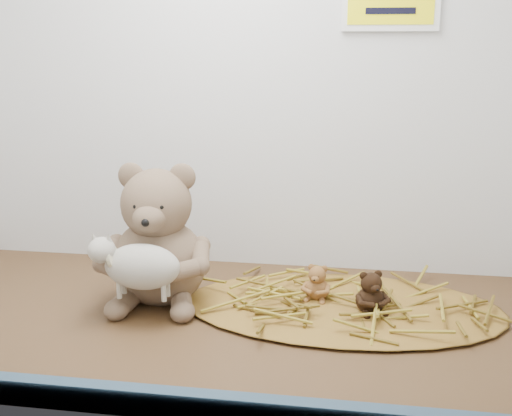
% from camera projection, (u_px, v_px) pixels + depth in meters
% --- Properties ---
extents(alcove_shell, '(1.20, 0.60, 0.90)m').
position_uv_depth(alcove_shell, '(211.00, 50.00, 1.07)').
color(alcove_shell, '#3A2614').
rests_on(alcove_shell, ground).
extents(front_rail, '(1.19, 0.02, 0.04)m').
position_uv_depth(front_rail, '(152.00, 401.00, 0.82)').
color(front_rail, '#344C63').
rests_on(front_rail, shelf_floor).
extents(straw_bed, '(0.57, 0.33, 0.01)m').
position_uv_depth(straw_bed, '(343.00, 307.00, 1.14)').
color(straw_bed, brown).
rests_on(straw_bed, shelf_floor).
extents(main_teddy, '(0.22, 0.23, 0.26)m').
position_uv_depth(main_teddy, '(158.00, 233.00, 1.16)').
color(main_teddy, '#7C604C').
rests_on(main_teddy, shelf_floor).
extents(toy_lamb, '(0.17, 0.10, 0.11)m').
position_uv_depth(toy_lamb, '(142.00, 267.00, 1.08)').
color(toy_lamb, '#B1AF9F').
rests_on(toy_lamb, main_teddy).
extents(mini_teddy_tan, '(0.06, 0.07, 0.07)m').
position_uv_depth(mini_teddy_tan, '(317.00, 281.00, 1.16)').
color(mini_teddy_tan, '#925D30').
rests_on(mini_teddy_tan, straw_bed).
extents(mini_teddy_brown, '(0.08, 0.08, 0.08)m').
position_uv_depth(mini_teddy_brown, '(371.00, 290.00, 1.11)').
color(mini_teddy_brown, black).
rests_on(mini_teddy_brown, straw_bed).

